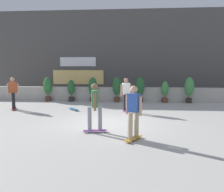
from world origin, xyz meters
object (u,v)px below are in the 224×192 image
at_px(potted_plant_0, 48,87).
at_px(potted_plant_3, 117,87).
at_px(skater_foreground, 126,93).
at_px(skater_mid_plaza, 134,110).
at_px(potted_plant_5, 165,91).
at_px(potted_plant_1, 71,89).
at_px(skater_by_wall_left, 13,92).
at_px(potted_plant_2, 93,87).
at_px(skateboard_near_camera, 74,109).
at_px(skater_far_left, 95,106).
at_px(potted_plant_6, 189,88).
at_px(potted_plant_4, 140,88).

distance_m(potted_plant_0, potted_plant_3, 4.49).
relative_size(skater_foreground, skater_mid_plaza, 1.00).
bearing_deg(potted_plant_3, potted_plant_0, 180.00).
relative_size(potted_plant_0, potted_plant_5, 1.16).
bearing_deg(potted_plant_5, potted_plant_1, 180.00).
xyz_separation_m(potted_plant_0, skater_by_wall_left, (-0.75, -3.07, 0.03)).
distance_m(potted_plant_2, potted_plant_5, 4.54).
height_order(potted_plant_2, skateboard_near_camera, potted_plant_2).
xyz_separation_m(potted_plant_1, potted_plant_3, (2.93, 0.00, 0.14)).
xyz_separation_m(potted_plant_1, potted_plant_5, (5.94, 0.00, -0.04)).
bearing_deg(potted_plant_0, potted_plant_2, -0.00).
xyz_separation_m(skater_foreground, skater_mid_plaza, (0.34, -4.48, 0.00)).
bearing_deg(potted_plant_5, skater_by_wall_left, -159.58).
bearing_deg(skater_foreground, skater_far_left, -104.87).
height_order(skater_by_wall_left, skater_mid_plaza, same).
height_order(skater_mid_plaza, skateboard_near_camera, skater_mid_plaza).
xyz_separation_m(potted_plant_0, skateboard_near_camera, (2.44, -3.01, -0.85)).
height_order(potted_plant_0, potted_plant_1, potted_plant_0).
relative_size(potted_plant_3, potted_plant_6, 1.00).
xyz_separation_m(skater_far_left, skateboard_near_camera, (-1.73, 3.97, -0.88)).
distance_m(potted_plant_1, skater_far_left, 7.45).
bearing_deg(potted_plant_0, skater_by_wall_left, -103.73).
bearing_deg(potted_plant_6, skater_foreground, -139.29).
distance_m(skater_foreground, skater_far_left, 3.82).
bearing_deg(potted_plant_3, potted_plant_1, 180.00).
relative_size(skater_foreground, skateboard_near_camera, 2.32).
xyz_separation_m(potted_plant_2, potted_plant_3, (1.53, 0.00, 0.01)).
relative_size(potted_plant_0, skater_foreground, 0.92).
bearing_deg(skateboard_near_camera, potted_plant_6, 24.77).
height_order(potted_plant_0, skater_far_left, skater_far_left).
bearing_deg(skater_far_left, potted_plant_0, 120.85).
distance_m(potted_plant_4, skater_foreground, 3.38).
bearing_deg(skater_mid_plaza, skater_far_left, 149.38).
distance_m(skater_far_left, skater_by_wall_left, 6.28).
relative_size(potted_plant_6, skateboard_near_camera, 2.19).
bearing_deg(skater_by_wall_left, potted_plant_3, 30.37).
relative_size(potted_plant_4, skater_mid_plaza, 0.93).
bearing_deg(skater_far_left, potted_plant_4, 75.73).
relative_size(potted_plant_3, potted_plant_4, 1.00).
relative_size(potted_plant_2, potted_plant_3, 0.99).
distance_m(potted_plant_1, potted_plant_5, 5.94).
relative_size(potted_plant_1, potted_plant_4, 0.88).
bearing_deg(skater_by_wall_left, skateboard_near_camera, 1.04).
distance_m(potted_plant_3, skater_mid_plaza, 7.82).
bearing_deg(skater_foreground, skateboard_near_camera, 174.30).
bearing_deg(potted_plant_2, potted_plant_4, 0.00).
xyz_separation_m(potted_plant_5, skateboard_near_camera, (-5.05, -3.01, -0.69)).
xyz_separation_m(potted_plant_2, skateboard_near_camera, (-0.52, -3.01, -0.86)).
height_order(potted_plant_2, potted_plant_3, potted_plant_3).
xyz_separation_m(potted_plant_4, skater_mid_plaza, (-0.45, -7.76, 0.01)).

